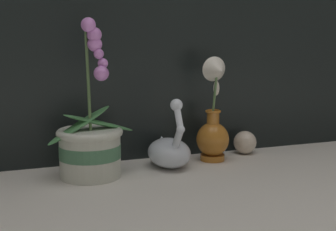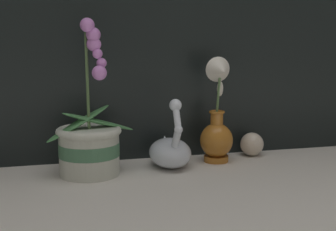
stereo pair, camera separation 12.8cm
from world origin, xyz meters
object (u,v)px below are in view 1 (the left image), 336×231
object	(u,v)px
orchid_potted_plant	(90,144)
glass_sphere	(245,142)
swan_figurine	(169,150)
blue_vase	(214,126)

from	to	relation	value
orchid_potted_plant	glass_sphere	bearing A→B (deg)	9.18
swan_figurine	blue_vase	bearing A→B (deg)	7.32
blue_vase	orchid_potted_plant	bearing A→B (deg)	-174.25
orchid_potted_plant	glass_sphere	world-z (taller)	orchid_potted_plant
blue_vase	swan_figurine	bearing A→B (deg)	-172.68
orchid_potted_plant	swan_figurine	world-z (taller)	orchid_potted_plant
orchid_potted_plant	blue_vase	size ratio (longest dim) A/B	1.33
swan_figurine	glass_sphere	distance (m)	0.29
swan_figurine	blue_vase	xyz separation A→B (m)	(0.15, 0.02, 0.06)
swan_figurine	orchid_potted_plant	bearing A→B (deg)	-175.28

